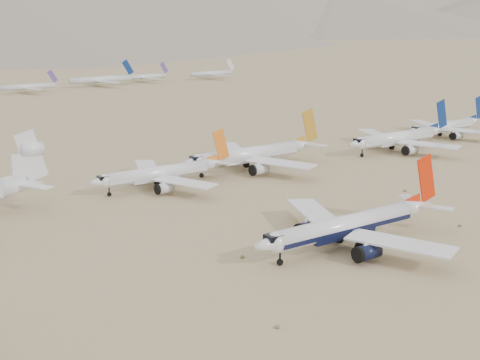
{
  "coord_description": "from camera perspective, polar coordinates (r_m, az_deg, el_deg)",
  "views": [
    {
      "loc": [
        -106.11,
        -92.89,
        50.29
      ],
      "look_at": [
        -8.7,
        46.28,
        7.0
      ],
      "focal_mm": 50.0,
      "sensor_mm": 36.0,
      "label": 1
    }
  ],
  "objects": [
    {
      "name": "main_airliner",
      "position": [
        147.88,
        9.56,
        -3.78
      ],
      "size": [
        50.52,
        49.34,
        17.83
      ],
      "color": "silver",
      "rests_on": "ground"
    },
    {
      "name": "row2_navy_widebody",
      "position": [
        252.36,
        13.49,
        3.53
      ],
      "size": [
        48.79,
        47.71,
        17.36
      ],
      "color": "silver",
      "rests_on": "ground"
    },
    {
      "name": "row2_orange_tail",
      "position": [
        195.53,
        -6.59,
        0.61
      ],
      "size": [
        43.34,
        42.4,
        15.46
      ],
      "color": "silver",
      "rests_on": "ground"
    },
    {
      "name": "row2_gold_tail",
      "position": [
        216.52,
        1.17,
        2.23
      ],
      "size": [
        50.64,
        49.52,
        18.03
      ],
      "color": "silver",
      "rests_on": "ground"
    },
    {
      "name": "desert_scrub",
      "position": [
        116.23,
        12.9,
        -11.57
      ],
      "size": [
        219.83,
        121.67,
        0.63
      ],
      "color": "brown",
      "rests_on": "ground"
    },
    {
      "name": "foothills",
      "position": [
        1350.44,
        -7.29,
        14.9
      ],
      "size": [
        4637.5,
        1395.0,
        155.0
      ],
      "color": "slate",
      "rests_on": "ground"
    },
    {
      "name": "row2_blue_far",
      "position": [
        285.78,
        17.25,
        4.4
      ],
      "size": [
        43.71,
        42.74,
        15.53
      ],
      "color": "silver",
      "rests_on": "ground"
    },
    {
      "name": "ground",
      "position": [
        149.72,
        13.06,
        -5.72
      ],
      "size": [
        7000.0,
        7000.0,
        0.0
      ],
      "primitive_type": "plane",
      "color": "#8D7752",
      "rests_on": "ground"
    }
  ]
}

